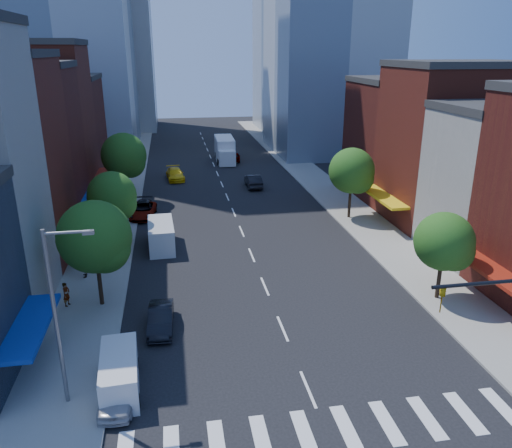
{
  "coord_description": "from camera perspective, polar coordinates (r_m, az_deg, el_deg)",
  "views": [
    {
      "loc": [
        -6.28,
        -20.66,
        16.55
      ],
      "look_at": [
        -0.69,
        11.81,
        5.0
      ],
      "focal_mm": 35.0,
      "sensor_mm": 36.0,
      "label": 1
    }
  ],
  "objects": [
    {
      "name": "pedestrian_far",
      "position": [
        40.09,
        -19.16,
        -4.65
      ],
      "size": [
        0.72,
        0.88,
        1.68
      ],
      "primitive_type": "imported",
      "rotation": [
        0.0,
        0.0,
        -1.46
      ],
      "color": "#999999",
      "rests_on": "sidewalk_left"
    },
    {
      "name": "tree_left_far",
      "position": [
        57.93,
        -14.71,
        7.4
      ],
      "size": [
        5.0,
        5.0,
        7.75
      ],
      "color": "black",
      "rests_on": "sidewalk_left"
    },
    {
      "name": "bldg_left_3",
      "position": [
        52.58,
        -26.09,
        7.46
      ],
      "size": [
        12.0,
        8.0,
        15.0
      ],
      "primitive_type": "cube",
      "color": "#511714",
      "rests_on": "ground"
    },
    {
      "name": "tree_right_far",
      "position": [
        51.26,
        11.05,
        5.79
      ],
      "size": [
        4.6,
        4.6,
        7.2
      ],
      "color": "black",
      "rests_on": "sidewalk_right"
    },
    {
      "name": "streetlight",
      "position": [
        25.03,
        -21.64,
        -8.93
      ],
      "size": [
        2.25,
        0.25,
        9.0
      ],
      "color": "slate",
      "rests_on": "sidewalk_left"
    },
    {
      "name": "tree_left_mid",
      "position": [
        44.53,
        -15.94,
        2.9
      ],
      "size": [
        4.2,
        4.2,
        6.65
      ],
      "color": "black",
      "rests_on": "sidewalk_left"
    },
    {
      "name": "bldg_left_5",
      "position": [
        69.96,
        -22.13,
        9.67
      ],
      "size": [
        12.0,
        10.0,
        13.0
      ],
      "primitive_type": "cube",
      "color": "#511714",
      "rests_on": "ground"
    },
    {
      "name": "traffic_car_far",
      "position": [
        78.57,
        -2.47,
        7.68
      ],
      "size": [
        2.27,
        4.43,
        1.44
      ],
      "primitive_type": "imported",
      "rotation": [
        0.0,
        0.0,
        3.0
      ],
      "color": "#999999",
      "rests_on": "ground"
    },
    {
      "name": "sidewalk_left",
      "position": [
        63.16,
        -15.09,
        3.53
      ],
      "size": [
        5.0,
        120.0,
        0.15
      ],
      "primitive_type": "cube",
      "color": "gray",
      "rests_on": "ground"
    },
    {
      "name": "traffic_car_oncoming",
      "position": [
        63.4,
        -0.3,
        4.95
      ],
      "size": [
        1.77,
        4.95,
        1.62
      ],
      "primitive_type": "imported",
      "rotation": [
        0.0,
        0.0,
        3.13
      ],
      "color": "black",
      "rests_on": "ground"
    },
    {
      "name": "crosswalk",
      "position": [
        25.0,
        7.94,
        -22.34
      ],
      "size": [
        19.0,
        3.0,
        0.01
      ],
      "primitive_type": "cube",
      "color": "silver",
      "rests_on": "ground"
    },
    {
      "name": "cargo_van_far",
      "position": [
        44.42,
        -10.79,
        -1.34
      ],
      "size": [
        2.39,
        5.47,
        2.29
      ],
      "rotation": [
        0.0,
        0.0,
        0.04
      ],
      "color": "silver",
      "rests_on": "ground"
    },
    {
      "name": "tree_right_near",
      "position": [
        35.93,
        20.93,
        -2.13
      ],
      "size": [
        4.0,
        4.0,
        6.2
      ],
      "color": "black",
      "rests_on": "sidewalk_right"
    },
    {
      "name": "bldg_right_3",
      "position": [
        61.91,
        16.75,
        9.17
      ],
      "size": [
        12.0,
        10.0,
        13.0
      ],
      "primitive_type": "cube",
      "color": "#511714",
      "rests_on": "ground"
    },
    {
      "name": "box_truck",
      "position": [
        78.65,
        -3.57,
        8.41
      ],
      "size": [
        2.98,
        9.02,
        3.6
      ],
      "rotation": [
        0.0,
        0.0,
        -0.03
      ],
      "color": "white",
      "rests_on": "ground"
    },
    {
      "name": "pedestrian_near",
      "position": [
        36.21,
        -20.86,
        -7.51
      ],
      "size": [
        0.61,
        0.72,
        1.67
      ],
      "primitive_type": "imported",
      "rotation": [
        0.0,
        0.0,
        1.15
      ],
      "color": "#999999",
      "rests_on": "sidewalk_left"
    },
    {
      "name": "parked_car_rear",
      "position": [
        53.76,
        -12.76,
        1.71
      ],
      "size": [
        2.24,
        5.07,
        1.45
      ],
      "primitive_type": "imported",
      "rotation": [
        0.0,
        0.0,
        -0.04
      ],
      "color": "black",
      "rests_on": "ground"
    },
    {
      "name": "taxi",
      "position": [
        67.97,
        -9.22,
        5.64
      ],
      "size": [
        2.62,
        5.41,
        1.52
      ],
      "primitive_type": "imported",
      "rotation": [
        0.0,
        0.0,
        0.1
      ],
      "color": "yellow",
      "rests_on": "ground"
    },
    {
      "name": "cargo_van_near",
      "position": [
        27.31,
        -15.32,
        -16.28
      ],
      "size": [
        2.12,
        4.67,
        1.94
      ],
      "rotation": [
        0.0,
        0.0,
        0.07
      ],
      "color": "silver",
      "rests_on": "ground"
    },
    {
      "name": "bldg_right_2",
      "position": [
        53.11,
        21.55,
        8.18
      ],
      "size": [
        12.0,
        10.0,
        15.0
      ],
      "primitive_type": "cube",
      "color": "maroon",
      "rests_on": "ground"
    },
    {
      "name": "bldg_right_1",
      "position": [
        46.12,
        26.93,
        3.98
      ],
      "size": [
        12.0,
        8.0,
        12.0
      ],
      "primitive_type": "cube",
      "color": "beige",
      "rests_on": "ground"
    },
    {
      "name": "ground",
      "position": [
        27.2,
        5.97,
        -18.27
      ],
      "size": [
        220.0,
        220.0,
        0.0
      ],
      "primitive_type": "plane",
      "color": "black",
      "rests_on": "ground"
    },
    {
      "name": "tree_left_near",
      "position": [
        34.05,
        -17.7,
        -1.7
      ],
      "size": [
        4.8,
        4.8,
        7.3
      ],
      "color": "black",
      "rests_on": "sidewalk_left"
    },
    {
      "name": "parked_car_front",
      "position": [
        26.73,
        -15.46,
        -17.89
      ],
      "size": [
        1.88,
        4.14,
        1.38
      ],
      "primitive_type": "imported",
      "rotation": [
        0.0,
        0.0,
        -0.06
      ],
      "color": "#AEADB2",
      "rests_on": "ground"
    },
    {
      "name": "bldg_left_4",
      "position": [
        60.53,
        -24.13,
        10.03
      ],
      "size": [
        12.0,
        9.0,
        17.0
      ],
      "primitive_type": "cube",
      "color": "maroon",
      "rests_on": "ground"
    },
    {
      "name": "parked_car_third",
      "position": [
        53.14,
        -12.79,
        1.48
      ],
      "size": [
        2.89,
        5.29,
        1.41
      ],
      "primitive_type": "imported",
      "rotation": [
        0.0,
        0.0,
        -0.11
      ],
      "color": "#999999",
      "rests_on": "ground"
    },
    {
      "name": "sidewalk_right",
      "position": [
        65.6,
        7.22,
        4.62
      ],
      "size": [
        5.0,
        120.0,
        0.15
      ],
      "primitive_type": "cube",
      "color": "gray",
      "rests_on": "ground"
    },
    {
      "name": "parked_car_second",
      "position": [
        32.15,
        -10.84,
        -10.58
      ],
      "size": [
        1.65,
        4.33,
        1.41
      ],
      "primitive_type": "imported",
      "rotation": [
        0.0,
        0.0,
        -0.04
      ],
      "color": "black",
      "rests_on": "ground"
    }
  ]
}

